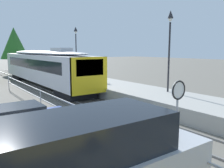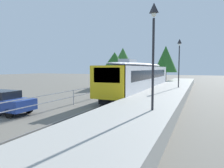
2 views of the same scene
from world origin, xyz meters
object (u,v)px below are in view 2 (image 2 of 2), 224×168
Objects in this scene: commuter_train at (141,76)px; platform_lamp_mid_platform at (153,36)px; platform_lamp_far_end at (179,54)px; parked_hatchback_blue at (4,102)px.

commuter_train is 3.52× the size of platform_lamp_mid_platform.
platform_lamp_mid_platform is at bearing -90.00° from platform_lamp_far_end.
platform_lamp_mid_platform reaches higher than commuter_train.
platform_lamp_far_end is at bearing 90.00° from platform_lamp_mid_platform.
commuter_train is 3.52× the size of platform_lamp_far_end.
commuter_train is at bearing 67.09° from parked_hatchback_blue.
platform_lamp_far_end is 17.68m from parked_hatchback_blue.
parked_hatchback_blue is at bearing -175.35° from platform_lamp_mid_platform.
platform_lamp_mid_platform is 1.33× the size of parked_hatchback_blue.
platform_lamp_mid_platform is at bearing -71.84° from commuter_train.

